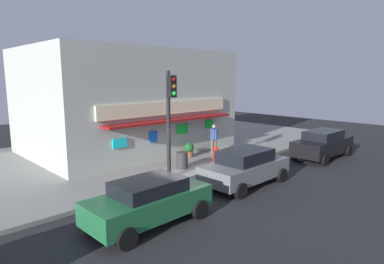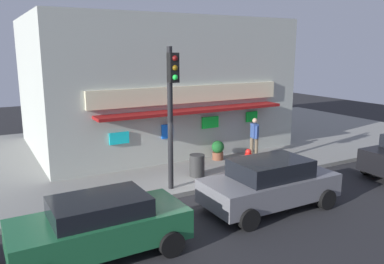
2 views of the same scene
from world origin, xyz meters
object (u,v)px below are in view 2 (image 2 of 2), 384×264
Objects in this scene: fire_hydrant at (248,160)px; trash_can at (197,165)px; parked_car_grey at (270,183)px; potted_plant_by_doorway at (218,150)px; traffic_light at (171,100)px; pedestrian at (254,136)px; parked_car_green at (100,225)px.

trash_can is (-2.16, 0.35, -0.01)m from fire_hydrant.
potted_plant_by_doorway is at bearing 75.36° from parked_car_grey.
traffic_light reaches higher than potted_plant_by_doorway.
trash_can is at bearing -162.35° from pedestrian.
pedestrian is at bearing 56.87° from parked_car_grey.
traffic_light reaches higher than fire_hydrant.
fire_hydrant is at bearing 63.69° from parked_car_grey.
potted_plant_by_doorway is at bearing 37.74° from parked_car_green.
fire_hydrant is at bearing 7.60° from traffic_light.
fire_hydrant is 1.88m from potted_plant_by_doorway.
trash_can is 6.06m from parked_car_green.
parked_car_grey reaches higher than parked_car_green.
trash_can is 0.20× the size of parked_car_green.
traffic_light reaches higher than pedestrian.
fire_hydrant is at bearing -82.88° from potted_plant_by_doorway.
parked_car_green is at bearing -150.09° from pedestrian.
fire_hydrant is 1.04× the size of potted_plant_by_doorway.
trash_can is at bearing 170.75° from fire_hydrant.
fire_hydrant reaches higher than potted_plant_by_doorway.
potted_plant_by_doorway reaches higher than trash_can.
pedestrian is 5.49m from parked_car_grey.
pedestrian is at bearing -11.82° from potted_plant_by_doorway.
potted_plant_by_doorway is 0.20× the size of parked_car_grey.
pedestrian is (3.63, 1.15, 0.55)m from trash_can.
pedestrian is 0.42× the size of parked_car_green.
trash_can is at bearing -141.88° from potted_plant_by_doorway.
pedestrian reaches higher than trash_can.
traffic_light is 4.14m from parked_car_grey.
traffic_light is at bearing 128.89° from parked_car_grey.
pedestrian is at bearing 45.68° from fire_hydrant.
parked_car_green reaches higher than fire_hydrant.
traffic_light is at bearing -150.30° from trash_can.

